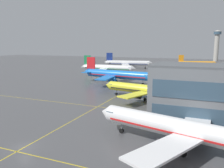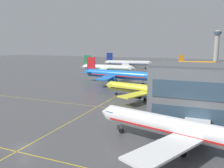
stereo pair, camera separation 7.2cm
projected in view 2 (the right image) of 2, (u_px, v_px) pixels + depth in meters
ground_plane at (25, 147)px, 43.52m from camera, size 600.00×600.00×0.00m
airliner_front_gate at (181, 129)px, 41.91m from camera, size 36.90×31.39×11.58m
airliner_second_row at (144, 89)px, 81.17m from camera, size 33.02×28.09×10.30m
airliner_third_row at (116, 74)px, 115.86m from camera, size 40.53×34.71×12.60m
airliner_far_left_stand at (108, 68)px, 151.08m from camera, size 38.29×33.06×11.92m
airliner_far_right_stand at (128, 63)px, 186.66m from camera, size 39.91×33.97×12.45m
airliner_distant_taxiway at (197, 63)px, 194.02m from camera, size 33.00×28.11×10.40m
taxiway_markings at (68, 123)px, 56.72m from camera, size 143.93×72.79×0.01m
control_tower at (217, 43)px, 264.45m from camera, size 8.82×8.82×35.63m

